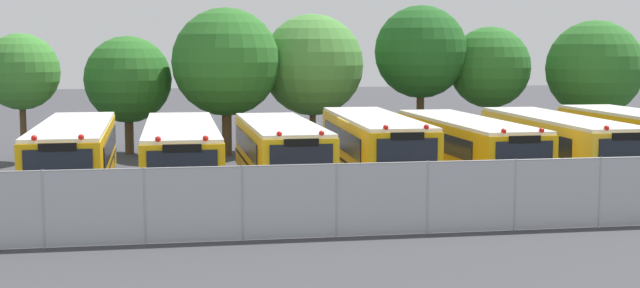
{
  "coord_description": "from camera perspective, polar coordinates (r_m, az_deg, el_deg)",
  "views": [
    {
      "loc": [
        -7.36,
        -31.14,
        5.13
      ],
      "look_at": [
        -2.04,
        0.0,
        1.6
      ],
      "focal_mm": 48.58,
      "sensor_mm": 36.0,
      "label": 1
    }
  ],
  "objects": [
    {
      "name": "tree_4",
      "position": [
        43.74,
        6.54,
        6.02
      ],
      "size": [
        4.65,
        4.65,
        7.24
      ],
      "color": "#4C3823",
      "rests_on": "ground_plane"
    },
    {
      "name": "school_bus_1",
      "position": [
        31.14,
        -9.14,
        -0.67
      ],
      "size": [
        2.6,
        11.49,
        2.57
      ],
      "rotation": [
        0.0,
        0.0,
        3.14
      ],
      "color": "#EAA80C",
      "rests_on": "ground_plane"
    },
    {
      "name": "tree_0",
      "position": [
        40.8,
        -18.97,
        4.48
      ],
      "size": [
        3.41,
        3.41,
        5.77
      ],
      "color": "#4C3823",
      "rests_on": "ground_plane"
    },
    {
      "name": "tree_1",
      "position": [
        42.58,
        -12.49,
        4.1
      ],
      "size": [
        4.17,
        4.17,
        5.7
      ],
      "color": "#4C3823",
      "rests_on": "ground_plane"
    },
    {
      "name": "ground_plane",
      "position": [
        32.41,
        3.55,
        -2.74
      ],
      "size": [
        160.0,
        160.0,
        0.0
      ],
      "primitive_type": "plane",
      "color": "#38383D"
    },
    {
      "name": "tree_2",
      "position": [
        41.38,
        -6.23,
        5.31
      ],
      "size": [
        5.13,
        5.13,
        7.02
      ],
      "color": "#4C3823",
      "rests_on": "ground_plane"
    },
    {
      "name": "tree_6",
      "position": [
        45.81,
        17.52,
        4.82
      ],
      "size": [
        4.84,
        4.84,
        6.5
      ],
      "color": "#4C3823",
      "rests_on": "ground_plane"
    },
    {
      "name": "chainlink_fence",
      "position": [
        24.44,
        9.96,
        -3.33
      ],
      "size": [
        28.11,
        0.07,
        2.03
      ],
      "color": "#9EA0A3",
      "rests_on": "ground_plane"
    },
    {
      "name": "school_bus_2",
      "position": [
        31.5,
        -2.63,
        -0.53
      ],
      "size": [
        2.61,
        9.8,
        2.56
      ],
      "rotation": [
        0.0,
        0.0,
        3.16
      ],
      "color": "yellow",
      "rests_on": "ground_plane"
    },
    {
      "name": "tree_3",
      "position": [
        42.73,
        -0.53,
        5.23
      ],
      "size": [
        5.0,
        5.0,
        6.78
      ],
      "color": "#4C3823",
      "rests_on": "ground_plane"
    },
    {
      "name": "tree_5",
      "position": [
        44.74,
        11.28,
        4.9
      ],
      "size": [
        4.12,
        4.12,
        6.19
      ],
      "color": "#4C3823",
      "rests_on": "ground_plane"
    },
    {
      "name": "traffic_cone",
      "position": [
        24.22,
        -0.69,
        -5.23
      ],
      "size": [
        0.39,
        0.39,
        0.51
      ],
      "primitive_type": "cone",
      "color": "#EA5914",
      "rests_on": "ground_plane"
    },
    {
      "name": "school_bus_4",
      "position": [
        33.34,
        9.59,
        -0.22
      ],
      "size": [
        2.61,
        10.83,
        2.56
      ],
      "rotation": [
        0.0,
        0.0,
        3.16
      ],
      "color": "#EAA80C",
      "rests_on": "ground_plane"
    },
    {
      "name": "school_bus_0",
      "position": [
        31.46,
        -15.86,
        -0.71
      ],
      "size": [
        2.68,
        11.15,
        2.63
      ],
      "rotation": [
        0.0,
        0.0,
        3.16
      ],
      "color": "#EAA80C",
      "rests_on": "ground_plane"
    },
    {
      "name": "school_bus_5",
      "position": [
        34.34,
        15.36,
        -0.1
      ],
      "size": [
        2.66,
        11.01,
        2.64
      ],
      "rotation": [
        0.0,
        0.0,
        3.12
      ],
      "color": "yellow",
      "rests_on": "ground_plane"
    },
    {
      "name": "school_bus_3",
      "position": [
        32.14,
        3.59,
        -0.24
      ],
      "size": [
        2.71,
        10.5,
        2.73
      ],
      "rotation": [
        0.0,
        0.0,
        3.11
      ],
      "color": "#EAA80C",
      "rests_on": "ground_plane"
    }
  ]
}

